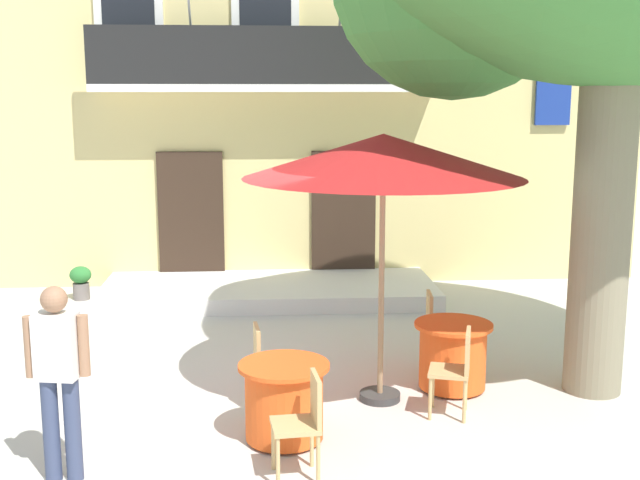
{
  "coord_description": "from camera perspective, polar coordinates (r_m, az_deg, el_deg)",
  "views": [
    {
      "loc": [
        -0.25,
        -8.42,
        3.24
      ],
      "look_at": [
        0.49,
        2.09,
        1.3
      ],
      "focal_mm": 44.44,
      "sensor_mm": 36.0,
      "label": 1
    }
  ],
  "objects": [
    {
      "name": "ground_planter_left",
      "position": [
        13.24,
        -16.85,
        -2.83
      ],
      "size": [
        0.34,
        0.34,
        0.54
      ],
      "color": "slate",
      "rests_on": "ground"
    },
    {
      "name": "cafe_table_near_tree",
      "position": [
        7.63,
        -2.6,
        -11.51
      ],
      "size": [
        0.86,
        0.86,
        0.76
      ],
      "color": "#EA561E",
      "rests_on": "ground"
    },
    {
      "name": "cafe_chair_near_tree_0",
      "position": [
        6.9,
        -1.16,
        -12.71
      ],
      "size": [
        0.44,
        0.44,
        0.91
      ],
      "color": "tan",
      "rests_on": "ground"
    },
    {
      "name": "building_facade",
      "position": [
        15.41,
        -3.94,
        12.31
      ],
      "size": [
        13.0,
        5.09,
        7.5
      ],
      "color": "#DBC67F",
      "rests_on": "ground"
    },
    {
      "name": "ground_plane",
      "position": [
        9.02,
        -2.23,
        -10.61
      ],
      "size": [
        120.0,
        120.0,
        0.0
      ],
      "primitive_type": "plane",
      "color": "beige"
    },
    {
      "name": "cafe_chair_near_tree_1",
      "position": [
        8.27,
        -3.82,
        -8.73
      ],
      "size": [
        0.44,
        0.44,
        0.91
      ],
      "color": "tan",
      "rests_on": "ground"
    },
    {
      "name": "cafe_table_middle",
      "position": [
        8.99,
        9.53,
        -8.18
      ],
      "size": [
        0.86,
        0.86,
        0.76
      ],
      "color": "#EA561E",
      "rests_on": "ground"
    },
    {
      "name": "cafe_umbrella",
      "position": [
        8.13,
        4.58,
        5.97
      ],
      "size": [
        2.9,
        2.9,
        2.85
      ],
      "color": "#997A56",
      "rests_on": "ground"
    },
    {
      "name": "pedestrian_near_entrance",
      "position": [
        7.03,
        -18.32,
        -9.02
      ],
      "size": [
        0.53,
        0.28,
        1.7
      ],
      "color": "#384260",
      "rests_on": "ground"
    },
    {
      "name": "cafe_chair_middle_1",
      "position": [
        8.23,
        9.82,
        -8.95
      ],
      "size": [
        0.5,
        0.5,
        0.91
      ],
      "color": "tan",
      "rests_on": "ground"
    },
    {
      "name": "cafe_chair_middle_0",
      "position": [
        9.65,
        8.48,
        -6.0
      ],
      "size": [
        0.44,
        0.44,
        0.91
      ],
      "color": "tan",
      "rests_on": "ground"
    },
    {
      "name": "entrance_step_platform",
      "position": [
        12.79,
        -3.7,
        -3.68
      ],
      "size": [
        5.31,
        2.03,
        0.25
      ],
      "primitive_type": "cube",
      "color": "silver",
      "rests_on": "ground"
    }
  ]
}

